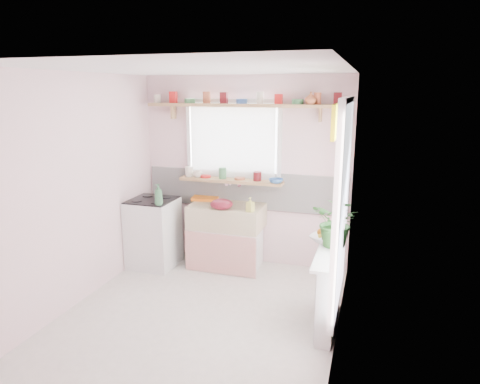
% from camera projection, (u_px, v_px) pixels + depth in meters
% --- Properties ---
extents(room, '(3.20, 3.20, 3.20)m').
position_uv_depth(room, '(282.00, 176.00, 4.79)').
color(room, silver).
rests_on(room, ground).
extents(sink_unit, '(0.95, 0.65, 1.11)m').
position_uv_depth(sink_unit, '(227.00, 236.00, 5.65)').
color(sink_unit, white).
rests_on(sink_unit, ground).
extents(cooker, '(0.58, 0.58, 0.93)m').
position_uv_depth(cooker, '(153.00, 232.00, 5.69)').
color(cooker, white).
rests_on(cooker, ground).
extents(radiator_ledge, '(0.22, 0.95, 0.78)m').
position_uv_depth(radiator_ledge, '(329.00, 289.00, 4.22)').
color(radiator_ledge, white).
rests_on(radiator_ledge, ground).
extents(windowsill, '(1.40, 0.22, 0.04)m').
position_uv_depth(windowsill, '(231.00, 181.00, 5.66)').
color(windowsill, tan).
rests_on(windowsill, room).
extents(pine_shelf, '(2.52, 0.24, 0.04)m').
position_uv_depth(pine_shelf, '(242.00, 105.00, 5.37)').
color(pine_shelf, tan).
rests_on(pine_shelf, room).
extents(shelf_crockery, '(2.47, 0.11, 0.12)m').
position_uv_depth(shelf_crockery, '(242.00, 99.00, 5.36)').
color(shelf_crockery, silver).
rests_on(shelf_crockery, pine_shelf).
extents(sill_crockery, '(1.35, 0.11, 0.12)m').
position_uv_depth(sill_crockery, '(227.00, 175.00, 5.65)').
color(sill_crockery, silver).
rests_on(sill_crockery, windowsill).
extents(dish_tray, '(0.40, 0.33, 0.04)m').
position_uv_depth(dish_tray, '(206.00, 198.00, 5.85)').
color(dish_tray, orange).
rests_on(dish_tray, sink_unit).
extents(colander, '(0.37, 0.37, 0.13)m').
position_uv_depth(colander, '(221.00, 204.00, 5.36)').
color(colander, maroon).
rests_on(colander, sink_unit).
extents(jade_plant, '(0.58, 0.54, 0.52)m').
position_uv_depth(jade_plant, '(337.00, 222.00, 4.24)').
color(jade_plant, '#295B24').
rests_on(jade_plant, radiator_ledge).
extents(fruit_bowl, '(0.39, 0.39, 0.07)m').
position_uv_depth(fruit_bowl, '(325.00, 239.00, 4.41)').
color(fruit_bowl, silver).
rests_on(fruit_bowl, radiator_ledge).
extents(herb_pot, '(0.11, 0.08, 0.19)m').
position_uv_depth(herb_pot, '(335.00, 242.00, 4.16)').
color(herb_pot, '#336026').
rests_on(herb_pot, radiator_ledge).
extents(soap_bottle_sink, '(0.10, 0.10, 0.18)m').
position_uv_depth(soap_bottle_sink, '(250.00, 205.00, 5.24)').
color(soap_bottle_sink, '#CDCA5B').
rests_on(soap_bottle_sink, sink_unit).
extents(sill_cup, '(0.14, 0.14, 0.09)m').
position_uv_depth(sill_cup, '(197.00, 174.00, 5.75)').
color(sill_cup, beige).
rests_on(sill_cup, windowsill).
extents(sill_bowl, '(0.21, 0.21, 0.06)m').
position_uv_depth(sill_bowl, '(276.00, 181.00, 5.41)').
color(sill_bowl, '#3366A8').
rests_on(sill_bowl, windowsill).
extents(shelf_vase, '(0.16, 0.16, 0.15)m').
position_uv_depth(shelf_vase, '(311.00, 98.00, 5.04)').
color(shelf_vase, '#B05D36').
rests_on(shelf_vase, pine_shelf).
extents(cooker_bottle, '(0.14, 0.14, 0.27)m').
position_uv_depth(cooker_bottle, '(158.00, 195.00, 5.29)').
color(cooker_bottle, '#3B774C').
rests_on(cooker_bottle, cooker).
extents(fruit, '(0.20, 0.14, 0.10)m').
position_uv_depth(fruit, '(326.00, 233.00, 4.40)').
color(fruit, orange).
rests_on(fruit, fruit_bowl).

